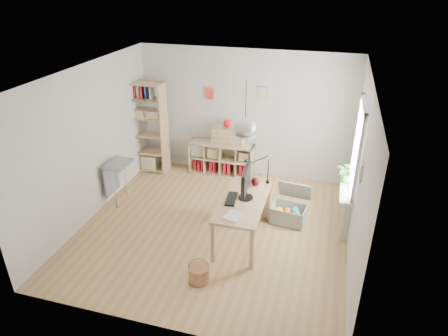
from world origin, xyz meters
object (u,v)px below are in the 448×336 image
(monitor, at_px, (246,182))
(tall_bookshelf, at_px, (147,124))
(drawer_chest, at_px, (228,136))
(cube_shelf, at_px, (221,160))
(desk, at_px, (243,205))
(storage_chest, at_px, (290,210))
(chair, at_px, (245,200))

(monitor, bearing_deg, tall_bookshelf, 140.76)
(monitor, xyz_separation_m, drawer_chest, (-0.86, 2.11, -0.14))
(cube_shelf, height_order, drawer_chest, drawer_chest)
(desk, relative_size, monitor, 2.44)
(storage_chest, xyz_separation_m, drawer_chest, (-1.53, 1.42, 0.70))
(tall_bookshelf, xyz_separation_m, storage_chest, (3.27, -1.18, -0.88))
(desk, height_order, chair, chair)
(monitor, distance_m, drawer_chest, 2.29)
(chair, bearing_deg, drawer_chest, 121.93)
(drawer_chest, bearing_deg, storage_chest, -42.62)
(cube_shelf, distance_m, monitor, 2.51)
(desk, relative_size, chair, 1.98)
(storage_chest, relative_size, drawer_chest, 1.14)
(chair, relative_size, monitor, 1.23)
(storage_chest, height_order, monitor, monitor)
(cube_shelf, xyz_separation_m, tall_bookshelf, (-1.56, -0.28, 0.79))
(desk, height_order, storage_chest, desk)
(cube_shelf, distance_m, storage_chest, 2.25)
(cube_shelf, height_order, chair, chair)
(desk, bearing_deg, chair, 99.63)
(tall_bookshelf, bearing_deg, storage_chest, -19.84)
(storage_chest, xyz_separation_m, monitor, (-0.66, -0.69, 0.84))
(desk, distance_m, storage_chest, 1.12)
(desk, height_order, monitor, monitor)
(tall_bookshelf, xyz_separation_m, monitor, (2.60, -1.87, -0.04))
(cube_shelf, distance_m, chair, 1.93)
(storage_chest, relative_size, monitor, 1.24)
(drawer_chest, bearing_deg, chair, -65.17)
(desk, xyz_separation_m, monitor, (0.02, 0.08, 0.39))
(storage_chest, distance_m, monitor, 1.28)
(cube_shelf, distance_m, drawer_chest, 0.64)
(storage_chest, distance_m, drawer_chest, 2.20)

